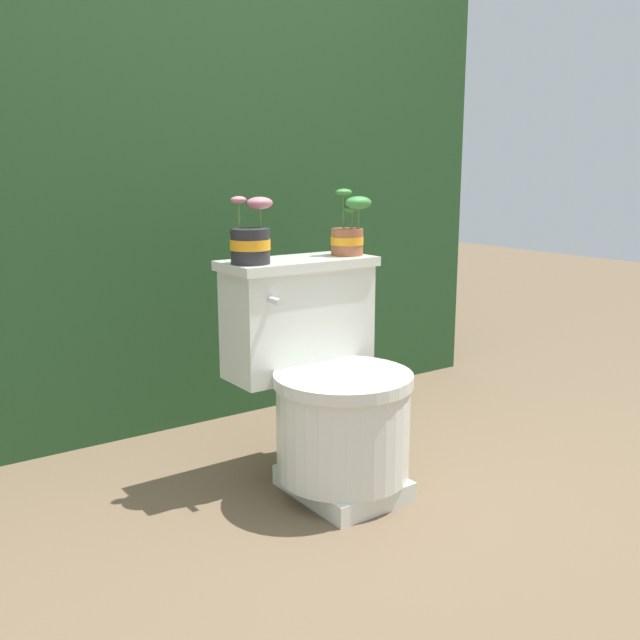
{
  "coord_description": "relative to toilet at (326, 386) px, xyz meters",
  "views": [
    {
      "loc": [
        -1.15,
        -1.65,
        0.99
      ],
      "look_at": [
        0.09,
        0.11,
        0.53
      ],
      "focal_mm": 40.0,
      "sensor_mm": 36.0,
      "label": 1
    }
  ],
  "objects": [
    {
      "name": "potted_plant_left",
      "position": [
        -0.18,
        0.13,
        0.45
      ],
      "size": [
        0.15,
        0.12,
        0.2
      ],
      "color": "#262628",
      "rests_on": "toilet"
    },
    {
      "name": "hedge_backdrop",
      "position": [
        -0.09,
        1.26,
        0.55
      ],
      "size": [
        2.84,
        1.05,
        1.75
      ],
      "color": "#234723",
      "rests_on": "ground"
    },
    {
      "name": "ground_plane",
      "position": [
        -0.09,
        -0.08,
        -0.32
      ],
      "size": [
        12.0,
        12.0,
        0.0
      ],
      "primitive_type": "plane",
      "color": "brown"
    },
    {
      "name": "potted_plant_midleft",
      "position": [
        0.19,
        0.13,
        0.46
      ],
      "size": [
        0.13,
        0.11,
        0.22
      ],
      "color": "#9E5638",
      "rests_on": "toilet"
    },
    {
      "name": "toilet",
      "position": [
        0.0,
        0.0,
        0.0
      ],
      "size": [
        0.5,
        0.56,
        0.71
      ],
      "color": "silver",
      "rests_on": "ground"
    }
  ]
}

